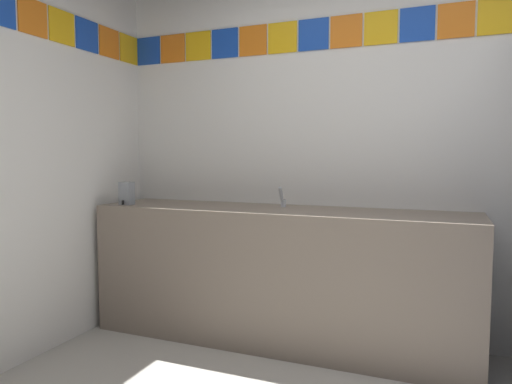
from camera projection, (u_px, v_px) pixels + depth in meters
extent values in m
cube|color=white|center=(397.00, 141.00, 3.03)|extent=(3.99, 0.08, 2.65)
cube|color=#1947B7|center=(148.00, 51.00, 3.64)|extent=(0.21, 0.01, 0.21)
cube|color=orange|center=(173.00, 49.00, 3.55)|extent=(0.21, 0.01, 0.21)
cube|color=yellow|center=(198.00, 46.00, 3.47)|extent=(0.21, 0.01, 0.21)
cube|color=#1947B7|center=(225.00, 43.00, 3.39)|extent=(0.21, 0.01, 0.21)
cube|color=orange|center=(253.00, 41.00, 3.30)|extent=(0.21, 0.01, 0.21)
cube|color=yellow|center=(282.00, 38.00, 3.22)|extent=(0.21, 0.01, 0.21)
cube|color=#1947B7|center=(313.00, 35.00, 3.14)|extent=(0.21, 0.01, 0.21)
cube|color=orange|center=(346.00, 31.00, 3.05)|extent=(0.21, 0.01, 0.21)
cube|color=yellow|center=(381.00, 28.00, 2.97)|extent=(0.21, 0.01, 0.21)
cube|color=#1947B7|center=(417.00, 24.00, 2.89)|extent=(0.21, 0.01, 0.21)
cube|color=orange|center=(456.00, 20.00, 2.81)|extent=(0.21, 0.01, 0.21)
cube|color=yellow|center=(497.00, 16.00, 2.72)|extent=(0.21, 0.01, 0.21)
cube|color=orange|center=(33.00, 17.00, 2.74)|extent=(0.01, 0.21, 0.21)
cube|color=yellow|center=(62.00, 27.00, 2.95)|extent=(0.01, 0.21, 0.21)
cube|color=#1947B7|center=(87.00, 35.00, 3.16)|extent=(0.01, 0.21, 0.21)
cube|color=orange|center=(109.00, 43.00, 3.37)|extent=(0.01, 0.21, 0.21)
cube|color=yellow|center=(129.00, 49.00, 3.58)|extent=(0.01, 0.21, 0.21)
cube|color=gray|center=(278.00, 275.00, 3.06)|extent=(2.47, 0.57, 0.88)
cube|color=gray|center=(291.00, 210.00, 3.28)|extent=(2.47, 0.03, 0.08)
cylinder|color=white|center=(276.00, 218.00, 3.01)|extent=(0.34, 0.34, 0.10)
cylinder|color=silver|center=(283.00, 203.00, 3.13)|extent=(0.04, 0.04, 0.05)
cylinder|color=silver|center=(281.00, 194.00, 3.08)|extent=(0.02, 0.06, 0.09)
cube|color=gray|center=(127.00, 193.00, 3.27)|extent=(0.09, 0.07, 0.16)
cylinder|color=black|center=(123.00, 202.00, 3.24)|extent=(0.02, 0.02, 0.03)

